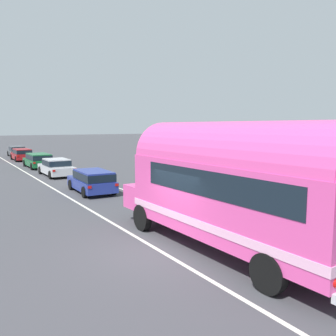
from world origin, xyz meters
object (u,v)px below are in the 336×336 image
Objects in this scene: car_fourth at (22,154)px; car_fifth at (17,151)px; car_third at (38,160)px; painted_bus at (241,182)px; car_second at (56,167)px; car_lead at (92,180)px.

car_fifth is at bearing 86.12° from car_fourth.
car_fourth is at bearing -93.88° from car_fifth.
car_third and car_fifth have the same top height.
car_fourth is (-0.19, 35.43, -1.52)m from painted_bus.
car_fourth is (-0.06, 8.33, -0.01)m from car_third.
car_second is (-0.10, 20.75, -1.56)m from painted_bus.
car_fifth is at bearing 89.14° from car_second.
car_lead and car_second have the same top height.
car_second is at bearing 89.29° from car_lead.
car_second and car_fifth have the same top height.
car_lead is 14.88m from car_third.
car_lead is 8.52m from car_second.
painted_bus is 12.32m from car_lead.
car_lead is 0.98× the size of car_fifth.
car_lead is 29.22m from car_fifth.
car_third is at bearing -89.60° from car_fourth.
car_fifth is (0.42, 29.22, -0.01)m from car_lead.
painted_bus reaches higher than car_lead.
car_third is at bearing 90.33° from car_second.
car_second is (0.11, 8.52, -0.05)m from car_lead.
painted_bus reaches higher than car_third.
painted_bus is 2.23× the size of car_second.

